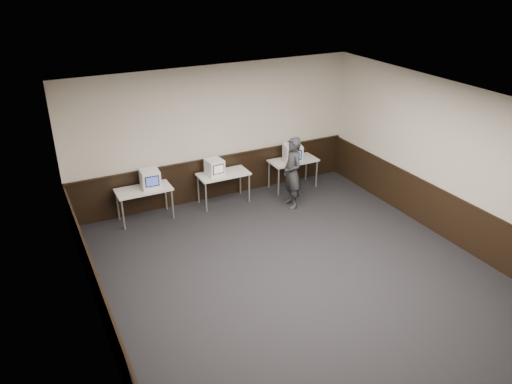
# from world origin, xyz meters

# --- Properties ---
(floor) EXTENTS (8.00, 8.00, 0.00)m
(floor) POSITION_xyz_m (0.00, 0.00, 0.00)
(floor) COLOR black
(floor) RESTS_ON ground
(ceiling) EXTENTS (8.00, 8.00, 0.00)m
(ceiling) POSITION_xyz_m (0.00, 0.00, 3.20)
(ceiling) COLOR white
(ceiling) RESTS_ON back_wall
(back_wall) EXTENTS (7.00, 0.00, 7.00)m
(back_wall) POSITION_xyz_m (0.00, 4.00, 1.60)
(back_wall) COLOR beige
(back_wall) RESTS_ON ground
(front_wall) EXTENTS (7.00, 0.00, 7.00)m
(front_wall) POSITION_xyz_m (0.00, -4.00, 1.60)
(front_wall) COLOR beige
(front_wall) RESTS_ON ground
(left_wall) EXTENTS (0.00, 8.00, 8.00)m
(left_wall) POSITION_xyz_m (-3.50, 0.00, 1.60)
(left_wall) COLOR beige
(left_wall) RESTS_ON ground
(right_wall) EXTENTS (0.00, 8.00, 8.00)m
(right_wall) POSITION_xyz_m (3.50, 0.00, 1.60)
(right_wall) COLOR beige
(right_wall) RESTS_ON ground
(wainscot_back) EXTENTS (6.98, 0.04, 1.00)m
(wainscot_back) POSITION_xyz_m (0.00, 3.98, 0.50)
(wainscot_back) COLOR black
(wainscot_back) RESTS_ON back_wall
(wainscot_left) EXTENTS (0.04, 7.98, 1.00)m
(wainscot_left) POSITION_xyz_m (-3.48, 0.00, 0.50)
(wainscot_left) COLOR black
(wainscot_left) RESTS_ON left_wall
(wainscot_right) EXTENTS (0.04, 7.98, 1.00)m
(wainscot_right) POSITION_xyz_m (3.48, 0.00, 0.50)
(wainscot_right) COLOR black
(wainscot_right) RESTS_ON right_wall
(wainscot_rail) EXTENTS (6.98, 0.06, 0.04)m
(wainscot_rail) POSITION_xyz_m (0.00, 3.96, 1.02)
(wainscot_rail) COLOR black
(wainscot_rail) RESTS_ON wainscot_back
(desk_left) EXTENTS (1.20, 0.60, 0.75)m
(desk_left) POSITION_xyz_m (-1.90, 3.60, 0.68)
(desk_left) COLOR silver
(desk_left) RESTS_ON ground
(desk_center) EXTENTS (1.20, 0.60, 0.75)m
(desk_center) POSITION_xyz_m (0.00, 3.60, 0.68)
(desk_center) COLOR silver
(desk_center) RESTS_ON ground
(desk_right) EXTENTS (1.20, 0.60, 0.75)m
(desk_right) POSITION_xyz_m (1.90, 3.60, 0.68)
(desk_right) COLOR silver
(desk_right) RESTS_ON ground
(emac_left) EXTENTS (0.43, 0.46, 0.40)m
(emac_left) POSITION_xyz_m (-1.73, 3.62, 0.95)
(emac_left) COLOR white
(emac_left) RESTS_ON desk_left
(emac_center) EXTENTS (0.41, 0.43, 0.37)m
(emac_center) POSITION_xyz_m (-0.20, 3.62, 0.94)
(emac_center) COLOR white
(emac_center) RESTS_ON desk_center
(emac_right) EXTENTS (0.52, 0.53, 0.42)m
(emac_right) POSITION_xyz_m (1.85, 3.55, 0.96)
(emac_right) COLOR white
(emac_right) RESTS_ON desk_right
(person) EXTENTS (0.46, 0.65, 1.69)m
(person) POSITION_xyz_m (1.34, 2.70, 0.85)
(person) COLOR #282A2E
(person) RESTS_ON ground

